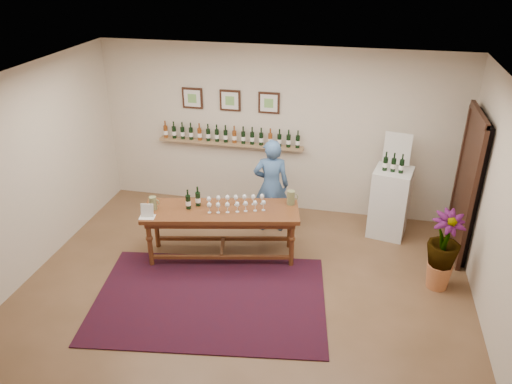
% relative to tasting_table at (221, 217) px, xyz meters
% --- Properties ---
extents(ground, '(6.00, 6.00, 0.00)m').
position_rel_tasting_table_xyz_m(ground, '(0.50, -0.76, -0.67)').
color(ground, brown).
rests_on(ground, ground).
extents(room_shell, '(6.00, 6.00, 6.00)m').
position_rel_tasting_table_xyz_m(room_shell, '(2.62, 1.09, 0.45)').
color(room_shell, beige).
rests_on(room_shell, ground).
extents(rug, '(3.25, 2.41, 0.02)m').
position_rel_tasting_table_xyz_m(rug, '(0.12, -1.02, -0.66)').
color(rug, '#4F0E14').
rests_on(rug, ground).
extents(tasting_table, '(2.32, 1.15, 0.79)m').
position_rel_tasting_table_xyz_m(tasting_table, '(0.00, 0.00, 0.00)').
color(tasting_table, '#4F2613').
rests_on(tasting_table, ground).
extents(table_glasses, '(1.23, 0.63, 0.17)m').
position_rel_tasting_table_xyz_m(table_glasses, '(0.21, 0.08, 0.20)').
color(table_glasses, silver).
rests_on(table_glasses, tasting_table).
extents(table_bottles, '(0.34, 0.25, 0.33)m').
position_rel_tasting_table_xyz_m(table_bottles, '(-0.41, -0.01, 0.28)').
color(table_bottles, black).
rests_on(table_bottles, tasting_table).
extents(pitcher_left, '(0.14, 0.14, 0.19)m').
position_rel_tasting_table_xyz_m(pitcher_left, '(-0.95, -0.20, 0.22)').
color(pitcher_left, olive).
rests_on(pitcher_left, tasting_table).
extents(pitcher_right, '(0.17, 0.17, 0.21)m').
position_rel_tasting_table_xyz_m(pitcher_right, '(0.95, 0.37, 0.22)').
color(pitcher_right, olive).
rests_on(pitcher_right, tasting_table).
extents(menu_card, '(0.24, 0.19, 0.19)m').
position_rel_tasting_table_xyz_m(menu_card, '(-0.94, -0.42, 0.21)').
color(menu_card, silver).
rests_on(menu_card, tasting_table).
extents(display_pedestal, '(0.65, 0.65, 1.11)m').
position_rel_tasting_table_xyz_m(display_pedestal, '(2.40, 1.20, -0.12)').
color(display_pedestal, silver).
rests_on(display_pedestal, ground).
extents(pedestal_bottles, '(0.30, 0.13, 0.29)m').
position_rel_tasting_table_xyz_m(pedestal_bottles, '(2.37, 1.14, 0.58)').
color(pedestal_bottles, black).
rests_on(pedestal_bottles, display_pedestal).
extents(info_sign, '(0.41, 0.10, 0.56)m').
position_rel_tasting_table_xyz_m(info_sign, '(2.42, 1.38, 0.72)').
color(info_sign, silver).
rests_on(info_sign, display_pedestal).
extents(potted_plant, '(0.61, 0.61, 0.98)m').
position_rel_tasting_table_xyz_m(potted_plant, '(3.05, -0.10, -0.09)').
color(potted_plant, '#B1653B').
rests_on(potted_plant, ground).
extents(person, '(0.62, 0.47, 1.55)m').
position_rel_tasting_table_xyz_m(person, '(0.55, 0.93, 0.11)').
color(person, '#3D6092').
rests_on(person, ground).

